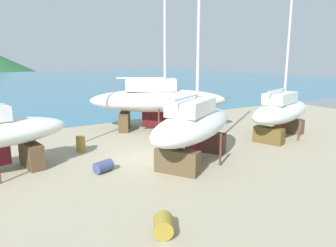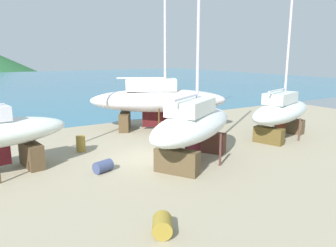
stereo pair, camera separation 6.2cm
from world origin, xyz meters
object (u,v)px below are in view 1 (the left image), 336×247
(sailboat_mid_port, at_px, (281,112))
(barrel_tipped_left, at_px, (81,144))
(barrel_rust_near, at_px, (103,166))
(worker, at_px, (173,105))
(sailboat_far_slipway, at_px, (158,100))
(barrel_tipped_right, at_px, (163,225))
(sailboat_large_starboard, at_px, (194,125))

(sailboat_mid_port, xyz_separation_m, barrel_tipped_left, (-12.49, 3.87, -1.33))
(sailboat_mid_port, bearing_deg, barrel_rust_near, 162.06)
(worker, bearing_deg, sailboat_far_slipway, 178.12)
(barrel_tipped_right, relative_size, barrel_rust_near, 0.91)
(worker, height_order, barrel_tipped_right, worker)
(barrel_tipped_left, distance_m, barrel_tipped_right, 10.11)
(sailboat_mid_port, distance_m, barrel_tipped_right, 14.42)
(barrel_tipped_right, bearing_deg, sailboat_large_starboard, 46.65)
(barrel_tipped_left, bearing_deg, barrel_tipped_right, -92.43)
(barrel_tipped_left, relative_size, barrel_rust_near, 1.06)
(sailboat_far_slipway, relative_size, barrel_tipped_right, 21.40)
(sailboat_far_slipway, bearing_deg, sailboat_large_starboard, -77.52)
(worker, height_order, barrel_tipped_left, worker)
(sailboat_far_slipway, distance_m, barrel_rust_near, 9.70)
(barrel_tipped_right, bearing_deg, sailboat_mid_port, 25.73)
(sailboat_large_starboard, xyz_separation_m, barrel_tipped_right, (-4.96, -5.26, -1.65))
(sailboat_large_starboard, bearing_deg, barrel_rust_near, 136.85)
(barrel_rust_near, bearing_deg, worker, 45.07)
(sailboat_far_slipway, xyz_separation_m, barrel_tipped_left, (-6.73, -2.75, -1.78))
(sailboat_far_slipway, height_order, barrel_tipped_left, sailboat_far_slipway)
(sailboat_far_slipway, relative_size, sailboat_large_starboard, 1.31)
(barrel_tipped_left, xyz_separation_m, barrel_tipped_right, (-0.43, -10.10, -0.15))
(sailboat_far_slipway, distance_m, sailboat_mid_port, 8.79)
(barrel_tipped_left, bearing_deg, worker, 33.29)
(sailboat_large_starboard, xyz_separation_m, worker, (6.48, 12.07, -1.07))
(barrel_tipped_left, distance_m, barrel_rust_near, 3.88)
(sailboat_mid_port, distance_m, barrel_tipped_left, 13.14)
(barrel_tipped_left, height_order, barrel_tipped_right, barrel_tipped_left)
(barrel_tipped_left, bearing_deg, sailboat_far_slipway, 22.25)
(worker, bearing_deg, sailboat_large_starboard, -166.39)
(sailboat_mid_port, height_order, sailboat_large_starboard, sailboat_large_starboard)
(barrel_tipped_left, relative_size, barrel_tipped_right, 1.16)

